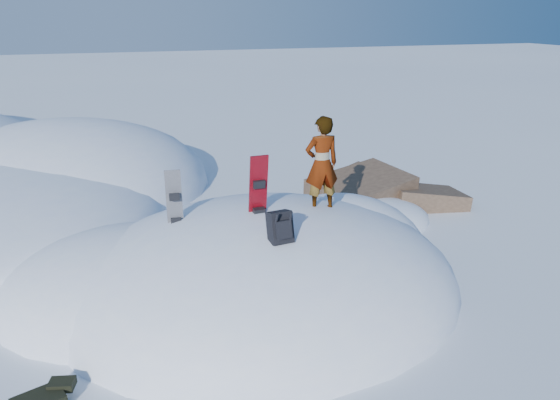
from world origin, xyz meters
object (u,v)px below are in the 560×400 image
object	(u,v)px
backpack	(281,227)
snowboard_red	(258,201)
snowboard_dark	(175,211)
person	(322,164)

from	to	relation	value
backpack	snowboard_red	bearing A→B (deg)	85.65
snowboard_red	backpack	xyz separation A→B (m)	(0.04, -1.05, -0.08)
snowboard_dark	backpack	size ratio (longest dim) A/B	2.46
snowboard_dark	backpack	world-z (taller)	snowboard_dark
snowboard_dark	person	distance (m)	2.58
snowboard_red	backpack	world-z (taller)	snowboard_red
backpack	person	world-z (taller)	person
snowboard_red	backpack	distance (m)	1.05
snowboard_red	person	bearing A→B (deg)	3.00
snowboard_red	snowboard_dark	distance (m)	1.38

